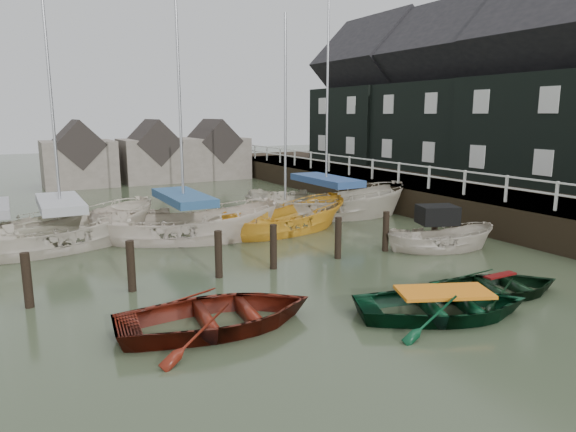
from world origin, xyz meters
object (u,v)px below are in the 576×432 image
sailboat_c (285,231)px  sailboat_a (64,245)px  sailboat_d (326,215)px  rowboat_red (219,328)px  rowboat_green (442,316)px  rowboat_dkgreen (499,294)px  sailboat_b (185,238)px  motorboat (439,247)px

sailboat_c → sailboat_a: bearing=69.2°
sailboat_c → sailboat_d: size_ratio=0.74×
rowboat_red → rowboat_green: (4.90, -1.91, 0.00)m
rowboat_dkgreen → sailboat_b: (-5.45, 9.96, 0.06)m
rowboat_red → sailboat_d: size_ratio=0.34×
sailboat_a → sailboat_b: size_ratio=0.87×
rowboat_green → sailboat_d: sailboat_d is taller
rowboat_red → sailboat_b: sailboat_b is taller
rowboat_red → rowboat_green: rowboat_red is taller
motorboat → sailboat_d: 7.06m
sailboat_d → rowboat_red: bearing=159.3°
sailboat_c → motorboat: bearing=-157.9°
motorboat → sailboat_c: sailboat_c is taller
rowboat_red → sailboat_c: bearing=-31.3°
sailboat_a → rowboat_dkgreen: bearing=-152.6°
motorboat → sailboat_b: 9.43m
rowboat_green → sailboat_d: bearing=3.2°
sailboat_a → rowboat_red: bearing=179.8°
sailboat_a → sailboat_c: (8.27, -1.54, -0.05)m
motorboat → rowboat_red: bearing=126.3°
rowboat_dkgreen → sailboat_a: bearing=57.4°
rowboat_red → sailboat_c: size_ratio=0.46×
sailboat_b → sailboat_d: sailboat_d is taller
rowboat_red → motorboat: motorboat is taller
sailboat_c → rowboat_green: bearing=163.6°
rowboat_dkgreen → sailboat_b: sailboat_b is taller
rowboat_dkgreen → sailboat_d: size_ratio=0.27×
rowboat_green → sailboat_b: 10.79m
rowboat_red → sailboat_a: (-2.31, 9.42, 0.06)m
motorboat → sailboat_b: (-7.40, 5.84, -0.05)m
sailboat_c → sailboat_d: (3.12, 1.79, 0.05)m
rowboat_green → motorboat: bearing=-21.1°
rowboat_green → rowboat_dkgreen: bearing=-57.6°
rowboat_dkgreen → sailboat_a: (-9.65, 10.92, 0.06)m
rowboat_green → sailboat_c: bearing=16.9°
rowboat_green → sailboat_c: size_ratio=0.43×
rowboat_red → rowboat_dkgreen: bearing=-95.8°
rowboat_dkgreen → motorboat: 4.56m
rowboat_red → rowboat_green: size_ratio=1.08×
sailboat_c → sailboat_b: bearing=71.7°
rowboat_red → rowboat_dkgreen: 7.49m
rowboat_red → rowboat_dkgreen: (7.34, -1.51, 0.00)m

